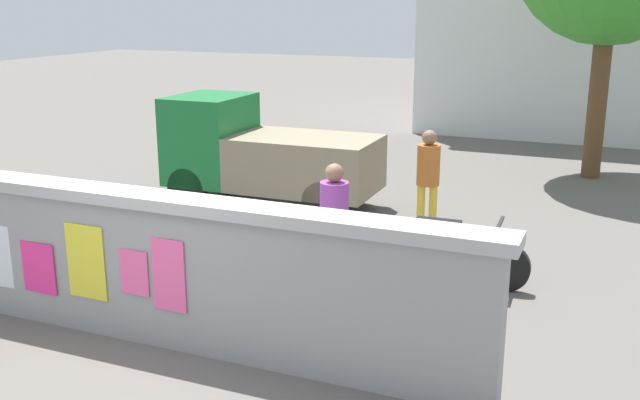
{
  "coord_description": "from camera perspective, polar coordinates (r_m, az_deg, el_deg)",
  "views": [
    {
      "loc": [
        4.12,
        -5.81,
        3.44
      ],
      "look_at": [
        0.6,
        2.53,
        0.96
      ],
      "focal_mm": 41.13,
      "sensor_mm": 36.0,
      "label": 1
    }
  ],
  "objects": [
    {
      "name": "building_background",
      "position": [
        22.28,
        20.31,
        13.79
      ],
      "size": [
        8.32,
        7.28,
        6.37
      ],
      "color": "silver",
      "rests_on": "ground"
    },
    {
      "name": "motorcycle",
      "position": [
        9.26,
        10.05,
        -3.71
      ],
      "size": [
        1.9,
        0.56,
        0.87
      ],
      "color": "black",
      "rests_on": "ground"
    },
    {
      "name": "bicycle_near",
      "position": [
        9.97,
        -15.0,
        -3.22
      ],
      "size": [
        1.7,
        0.44,
        0.95
      ],
      "color": "black",
      "rests_on": "ground"
    },
    {
      "name": "ground",
      "position": [
        14.82,
        6.1,
        1.79
      ],
      "size": [
        60.0,
        60.0,
        0.0
      ],
      "primitive_type": "plane",
      "color": "#605B56"
    },
    {
      "name": "auto_rickshaw_truck",
      "position": [
        12.59,
        -4.56,
        3.61
      ],
      "size": [
        3.62,
        1.55,
        1.85
      ],
      "color": "black",
      "rests_on": "ground"
    },
    {
      "name": "person_walking",
      "position": [
        10.91,
        8.41,
        2.13
      ],
      "size": [
        0.43,
        0.43,
        1.62
      ],
      "color": "yellow",
      "rests_on": "ground"
    },
    {
      "name": "poster_wall",
      "position": [
        7.6,
        -11.79,
        -5.25
      ],
      "size": [
        6.9,
        0.42,
        1.59
      ],
      "color": "gray",
      "rests_on": "ground"
    },
    {
      "name": "person_bystander",
      "position": [
        8.61,
        1.12,
        -1.27
      ],
      "size": [
        0.45,
        0.45,
        1.62
      ],
      "color": "#338CBF",
      "rests_on": "ground"
    }
  ]
}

